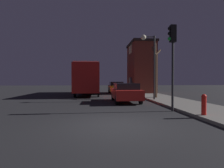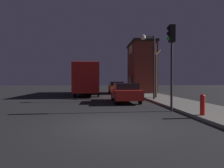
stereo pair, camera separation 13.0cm
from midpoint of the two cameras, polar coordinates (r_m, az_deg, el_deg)
ground_plane at (r=6.53m, az=1.28°, el=-13.21°), size 120.00×120.00×0.00m
brick_building at (r=23.66m, az=9.69°, el=5.37°), size 3.09×5.17×6.56m
streetlamp at (r=14.52m, az=12.44°, el=9.38°), size 1.18×0.41×5.18m
traffic_light at (r=9.86m, az=19.14°, el=10.55°), size 0.43×0.24×4.55m
bare_tree at (r=16.28m, az=14.23°, el=3.76°), size 0.86×1.01×5.05m
bus at (r=20.94m, az=-7.54°, el=2.22°), size 2.53×9.98×3.47m
car_near_lane at (r=13.34m, az=4.56°, el=-2.65°), size 1.85×4.28×1.44m
car_mid_lane at (r=22.62m, az=1.56°, el=-1.04°), size 1.80×4.39×1.52m
fire_hydrant at (r=8.57m, az=27.84°, el=-5.82°), size 0.21×0.21×0.91m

